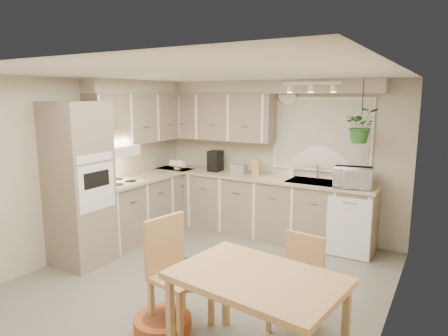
% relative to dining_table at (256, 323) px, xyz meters
% --- Properties ---
extents(floor, '(4.20, 4.20, 0.00)m').
position_rel_dining_table_xyz_m(floor, '(-1.21, 1.14, -0.40)').
color(floor, slate).
rests_on(floor, ground).
extents(ceiling, '(4.20, 4.20, 0.00)m').
position_rel_dining_table_xyz_m(ceiling, '(-1.21, 1.14, 2.00)').
color(ceiling, white).
rests_on(ceiling, wall_back).
extents(wall_back, '(4.00, 0.04, 2.40)m').
position_rel_dining_table_xyz_m(wall_back, '(-1.21, 3.24, 0.80)').
color(wall_back, '#BAB09A').
rests_on(wall_back, floor).
extents(wall_front, '(4.00, 0.04, 2.40)m').
position_rel_dining_table_xyz_m(wall_front, '(-1.21, -0.96, 0.80)').
color(wall_front, '#BAB09A').
rests_on(wall_front, floor).
extents(wall_left, '(0.04, 4.20, 2.40)m').
position_rel_dining_table_xyz_m(wall_left, '(-3.21, 1.14, 0.80)').
color(wall_left, '#BAB09A').
rests_on(wall_left, floor).
extents(wall_right, '(0.04, 4.20, 2.40)m').
position_rel_dining_table_xyz_m(wall_right, '(0.79, 1.14, 0.80)').
color(wall_right, '#BAB09A').
rests_on(wall_right, floor).
extents(base_cab_left, '(0.60, 1.85, 0.90)m').
position_rel_dining_table_xyz_m(base_cab_left, '(-2.91, 2.01, 0.05)').
color(base_cab_left, gray).
rests_on(base_cab_left, floor).
extents(base_cab_back, '(3.60, 0.60, 0.90)m').
position_rel_dining_table_xyz_m(base_cab_back, '(-1.41, 2.94, 0.05)').
color(base_cab_back, gray).
rests_on(base_cab_back, floor).
extents(counter_left, '(0.64, 1.89, 0.04)m').
position_rel_dining_table_xyz_m(counter_left, '(-2.90, 2.01, 0.52)').
color(counter_left, tan).
rests_on(counter_left, base_cab_left).
extents(counter_back, '(3.64, 0.64, 0.04)m').
position_rel_dining_table_xyz_m(counter_back, '(-1.41, 2.93, 0.52)').
color(counter_back, tan).
rests_on(counter_back, base_cab_back).
extents(oven_stack, '(0.65, 0.65, 2.10)m').
position_rel_dining_table_xyz_m(oven_stack, '(-2.88, 0.76, 0.65)').
color(oven_stack, gray).
rests_on(oven_stack, floor).
extents(wall_oven_face, '(0.02, 0.56, 0.58)m').
position_rel_dining_table_xyz_m(wall_oven_face, '(-2.56, 0.76, 0.65)').
color(wall_oven_face, silver).
rests_on(wall_oven_face, oven_stack).
extents(upper_cab_left, '(0.35, 2.00, 0.75)m').
position_rel_dining_table_xyz_m(upper_cab_left, '(-3.03, 2.14, 1.42)').
color(upper_cab_left, gray).
rests_on(upper_cab_left, wall_left).
extents(upper_cab_back, '(2.00, 0.35, 0.75)m').
position_rel_dining_table_xyz_m(upper_cab_back, '(-2.21, 3.06, 1.42)').
color(upper_cab_back, gray).
rests_on(upper_cab_back, wall_back).
extents(soffit_left, '(0.30, 2.00, 0.20)m').
position_rel_dining_table_xyz_m(soffit_left, '(-3.06, 2.14, 1.90)').
color(soffit_left, '#BAB09A').
rests_on(soffit_left, wall_left).
extents(soffit_back, '(3.60, 0.30, 0.20)m').
position_rel_dining_table_xyz_m(soffit_back, '(-1.41, 3.09, 1.90)').
color(soffit_back, '#BAB09A').
rests_on(soffit_back, wall_back).
extents(cooktop, '(0.52, 0.58, 0.02)m').
position_rel_dining_table_xyz_m(cooktop, '(-2.89, 1.44, 0.54)').
color(cooktop, silver).
rests_on(cooktop, counter_left).
extents(range_hood, '(0.40, 0.60, 0.14)m').
position_rel_dining_table_xyz_m(range_hood, '(-2.91, 1.44, 1.00)').
color(range_hood, silver).
rests_on(range_hood, upper_cab_left).
extents(window_blinds, '(1.40, 0.02, 1.00)m').
position_rel_dining_table_xyz_m(window_blinds, '(-0.51, 3.21, 1.20)').
color(window_blinds, beige).
rests_on(window_blinds, wall_back).
extents(window_frame, '(1.50, 0.02, 1.10)m').
position_rel_dining_table_xyz_m(window_frame, '(-0.51, 3.22, 1.20)').
color(window_frame, silver).
rests_on(window_frame, wall_back).
extents(sink, '(0.70, 0.48, 0.10)m').
position_rel_dining_table_xyz_m(sink, '(-0.51, 2.94, 0.50)').
color(sink, '#9FA2A6').
rests_on(sink, counter_back).
extents(dishwasher_front, '(0.58, 0.02, 0.83)m').
position_rel_dining_table_xyz_m(dishwasher_front, '(0.09, 2.63, 0.02)').
color(dishwasher_front, silver).
rests_on(dishwasher_front, base_cab_back).
extents(track_light_bar, '(0.80, 0.04, 0.04)m').
position_rel_dining_table_xyz_m(track_light_bar, '(-0.51, 2.69, 1.93)').
color(track_light_bar, silver).
rests_on(track_light_bar, ceiling).
extents(wall_clock, '(0.30, 0.03, 0.30)m').
position_rel_dining_table_xyz_m(wall_clock, '(-1.06, 3.21, 1.78)').
color(wall_clock, gold).
rests_on(wall_clock, wall_back).
extents(dining_table, '(1.38, 1.01, 0.81)m').
position_rel_dining_table_xyz_m(dining_table, '(0.00, 0.00, 0.00)').
color(dining_table, tan).
rests_on(dining_table, floor).
extents(chair_left, '(0.57, 0.57, 1.04)m').
position_rel_dining_table_xyz_m(chair_left, '(-0.88, 0.21, 0.12)').
color(chair_left, tan).
rests_on(chair_left, floor).
extents(chair_back, '(0.46, 0.46, 0.89)m').
position_rel_dining_table_xyz_m(chair_back, '(0.06, 0.68, 0.04)').
color(chair_back, tan).
rests_on(chair_back, floor).
extents(braided_rug, '(1.32, 1.04, 0.01)m').
position_rel_dining_table_xyz_m(braided_rug, '(-1.36, 1.22, -0.40)').
color(braided_rug, black).
rests_on(braided_rug, floor).
extents(pet_bed, '(0.70, 0.70, 0.12)m').
position_rel_dining_table_xyz_m(pet_bed, '(-0.99, 0.06, -0.34)').
color(pet_bed, '#AD5B22').
rests_on(pet_bed, floor).
extents(microwave, '(0.54, 0.36, 0.34)m').
position_rel_dining_table_xyz_m(microwave, '(0.07, 2.84, 0.71)').
color(microwave, silver).
rests_on(microwave, counter_back).
extents(soap_bottle, '(0.14, 0.22, 0.10)m').
position_rel_dining_table_xyz_m(soap_bottle, '(-0.91, 3.09, 0.59)').
color(soap_bottle, silver).
rests_on(soap_bottle, counter_back).
extents(hanging_plant, '(0.57, 0.59, 0.36)m').
position_rel_dining_table_xyz_m(hanging_plant, '(0.14, 2.84, 1.33)').
color(hanging_plant, '#295C25').
rests_on(hanging_plant, ceiling).
extents(coffee_maker, '(0.19, 0.23, 0.34)m').
position_rel_dining_table_xyz_m(coffee_maker, '(-2.17, 2.94, 0.71)').
color(coffee_maker, black).
rests_on(coffee_maker, counter_back).
extents(toaster, '(0.25, 0.15, 0.15)m').
position_rel_dining_table_xyz_m(toaster, '(-1.74, 2.96, 0.61)').
color(toaster, '#9FA2A6').
rests_on(toaster, counter_back).
extents(knife_block, '(0.12, 0.12, 0.23)m').
position_rel_dining_table_xyz_m(knife_block, '(-1.45, 2.99, 0.65)').
color(knife_block, tan).
rests_on(knife_block, counter_back).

